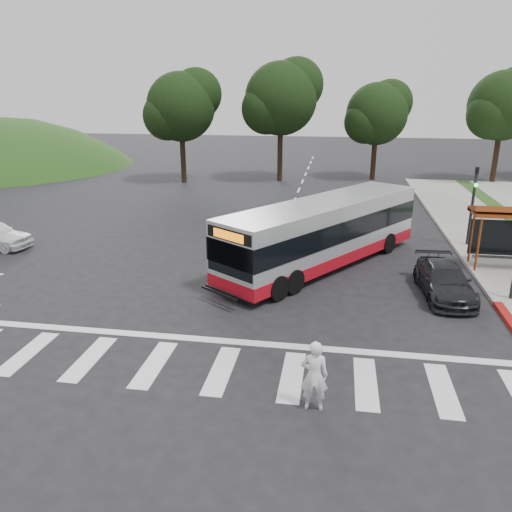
# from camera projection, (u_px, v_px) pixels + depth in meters

# --- Properties ---
(ground) EXTENTS (140.00, 140.00, 0.00)m
(ground) POSITION_uv_depth(u_px,v_px,m) (252.00, 300.00, 18.77)
(ground) COLOR black
(ground) RESTS_ON ground
(sidewalk_east) EXTENTS (4.00, 40.00, 0.12)m
(sidewalk_east) POSITION_uv_depth(u_px,v_px,m) (499.00, 249.00, 24.56)
(sidewalk_east) COLOR gray
(sidewalk_east) RESTS_ON ground
(curb_east) EXTENTS (0.30, 40.00, 0.15)m
(curb_east) POSITION_uv_depth(u_px,v_px,m) (456.00, 247.00, 24.86)
(curb_east) COLOR #9E9991
(curb_east) RESTS_ON ground
(crosswalk_ladder) EXTENTS (18.00, 2.60, 0.01)m
(crosswalk_ladder) POSITION_uv_depth(u_px,v_px,m) (221.00, 370.00, 14.09)
(crosswalk_ladder) COLOR silver
(crosswalk_ladder) RESTS_ON ground
(traffic_signal_ne_short) EXTENTS (0.18, 0.37, 4.00)m
(traffic_signal_ne_short) POSITION_uv_depth(u_px,v_px,m) (473.00, 198.00, 24.46)
(traffic_signal_ne_short) COLOR black
(traffic_signal_ne_short) RESTS_ON ground
(tree_ne_a) EXTENTS (6.16, 5.74, 9.30)m
(tree_ne_a) POSITION_uv_depth(u_px,v_px,m) (504.00, 104.00, 40.55)
(tree_ne_a) COLOR black
(tree_ne_a) RESTS_ON parking_lot
(tree_north_a) EXTENTS (6.60, 6.15, 10.17)m
(tree_north_a) POSITION_uv_depth(u_px,v_px,m) (282.00, 97.00, 41.27)
(tree_north_a) COLOR black
(tree_north_a) RESTS_ON ground
(tree_north_b) EXTENTS (5.72, 5.33, 8.43)m
(tree_north_b) POSITION_uv_depth(u_px,v_px,m) (378.00, 113.00, 42.31)
(tree_north_b) COLOR black
(tree_north_b) RESTS_ON ground
(tree_north_c) EXTENTS (6.16, 5.74, 9.30)m
(tree_north_c) POSITION_uv_depth(u_px,v_px,m) (182.00, 106.00, 40.82)
(tree_north_c) COLOR black
(tree_north_c) RESTS_ON ground
(transit_bus) EXTENTS (8.54, 10.81, 2.95)m
(transit_bus) POSITION_uv_depth(u_px,v_px,m) (324.00, 234.00, 22.04)
(transit_bus) COLOR #B0B3B5
(transit_bus) RESTS_ON ground
(pedestrian) EXTENTS (0.70, 0.47, 1.86)m
(pedestrian) POSITION_uv_depth(u_px,v_px,m) (314.00, 376.00, 12.12)
(pedestrian) COLOR white
(pedestrian) RESTS_ON ground
(dark_sedan) EXTENTS (1.99, 4.31, 1.22)m
(dark_sedan) POSITION_uv_depth(u_px,v_px,m) (444.00, 281.00, 19.02)
(dark_sedan) COLOR black
(dark_sedan) RESTS_ON ground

